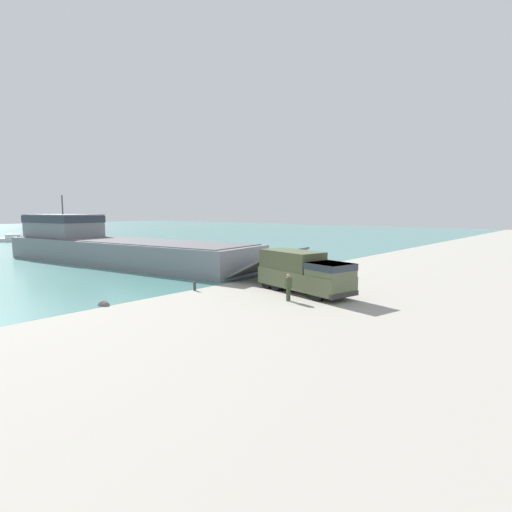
# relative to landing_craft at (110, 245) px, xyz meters

# --- Properties ---
(ground_plane) EXTENTS (240.00, 240.00, 0.00)m
(ground_plane) POSITION_rel_landing_craft_xyz_m (1.40, -24.58, -1.93)
(ground_plane) COLOR #9E998E
(landing_craft) EXTENTS (12.32, 38.42, 7.79)m
(landing_craft) POSITION_rel_landing_craft_xyz_m (0.00, 0.00, 0.00)
(landing_craft) COLOR gray
(landing_craft) RESTS_ON ground_plane
(military_truck) EXTENTS (4.13, 8.03, 2.93)m
(military_truck) POSITION_rel_landing_craft_xyz_m (-0.07, -26.73, -0.41)
(military_truck) COLOR #566042
(military_truck) RESTS_ON ground_plane
(soldier_on_ramp) EXTENTS (0.49, 0.35, 1.78)m
(soldier_on_ramp) POSITION_rel_landing_craft_xyz_m (-2.80, -27.41, -0.90)
(soldier_on_ramp) COLOR #3D4C33
(soldier_on_ramp) RESTS_ON ground_plane
(moored_boat_b) EXTENTS (8.43, 5.50, 1.44)m
(moored_boat_b) POSITION_rel_landing_craft_xyz_m (3.86, 41.67, -1.45)
(moored_boat_b) COLOR white
(moored_boat_b) RESTS_ON ground_plane
(mooring_bollard) EXTENTS (0.23, 0.23, 0.68)m
(mooring_bollard) POSITION_rel_landing_craft_xyz_m (-4.59, -20.21, -1.56)
(mooring_bollard) COLOR #333338
(mooring_bollard) RESTS_ON ground_plane
(shoreline_rock_a) EXTENTS (0.65, 0.65, 0.65)m
(shoreline_rock_a) POSITION_rel_landing_craft_xyz_m (-11.32, -19.45, -1.93)
(shoreline_rock_a) COLOR gray
(shoreline_rock_a) RESTS_ON ground_plane
(shoreline_rock_b) EXTENTS (0.50, 0.50, 0.50)m
(shoreline_rock_b) POSITION_rel_landing_craft_xyz_m (-11.31, -19.73, -1.93)
(shoreline_rock_b) COLOR #66605B
(shoreline_rock_b) RESTS_ON ground_plane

